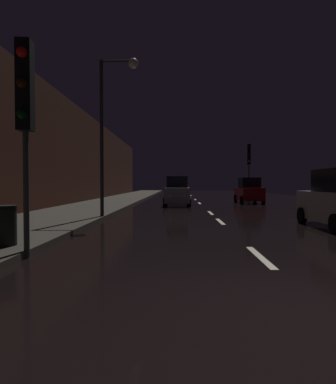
{
  "coord_description": "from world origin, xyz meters",
  "views": [
    {
      "loc": [
        -1.79,
        -4.23,
        1.59
      ],
      "look_at": [
        -2.27,
        13.36,
        1.14
      ],
      "focal_mm": 31.34,
      "sensor_mm": 36.0,
      "label": 1
    }
  ],
  "objects_px": {
    "traffic_light_far_right": "(249,159)",
    "traffic_light_near_left": "(25,101)",
    "car_parked_right_far": "(249,191)",
    "trash_bin_curbside": "(5,225)",
    "streetlamp_overhead": "(112,113)",
    "car_approaching_headlights": "(177,192)"
  },
  "relations": [
    {
      "from": "traffic_light_near_left",
      "to": "streetlamp_overhead",
      "type": "height_order",
      "value": "streetlamp_overhead"
    },
    {
      "from": "traffic_light_far_right",
      "to": "car_parked_right_far",
      "type": "height_order",
      "value": "traffic_light_far_right"
    },
    {
      "from": "traffic_light_near_left",
      "to": "car_approaching_headlights",
      "type": "height_order",
      "value": "traffic_light_near_left"
    },
    {
      "from": "car_parked_right_far",
      "to": "streetlamp_overhead",
      "type": "bearing_deg",
      "value": 146.17
    },
    {
      "from": "trash_bin_curbside",
      "to": "traffic_light_far_right",
      "type": "bearing_deg",
      "value": 65.84
    },
    {
      "from": "streetlamp_overhead",
      "to": "car_approaching_headlights",
      "type": "xyz_separation_m",
      "value": [
        2.84,
        9.87,
        -3.71
      ]
    },
    {
      "from": "traffic_light_far_right",
      "to": "traffic_light_near_left",
      "type": "relative_size",
      "value": 1.14
    },
    {
      "from": "streetlamp_overhead",
      "to": "trash_bin_curbside",
      "type": "xyz_separation_m",
      "value": [
        -1.15,
        -7.0,
        -4.06
      ]
    },
    {
      "from": "traffic_light_near_left",
      "to": "car_parked_right_far",
      "type": "bearing_deg",
      "value": 149.69
    },
    {
      "from": "trash_bin_curbside",
      "to": "car_approaching_headlights",
      "type": "bearing_deg",
      "value": 76.71
    },
    {
      "from": "traffic_light_near_left",
      "to": "car_approaching_headlights",
      "type": "xyz_separation_m",
      "value": [
        3.2,
        17.5,
        -2.36
      ]
    },
    {
      "from": "trash_bin_curbside",
      "to": "car_parked_right_far",
      "type": "height_order",
      "value": "car_parked_right_far"
    },
    {
      "from": "car_approaching_headlights",
      "to": "traffic_light_near_left",
      "type": "bearing_deg",
      "value": -10.36
    },
    {
      "from": "streetlamp_overhead",
      "to": "traffic_light_near_left",
      "type": "bearing_deg",
      "value": -92.73
    },
    {
      "from": "trash_bin_curbside",
      "to": "car_approaching_headlights",
      "type": "xyz_separation_m",
      "value": [
        3.98,
        16.87,
        0.34
      ]
    },
    {
      "from": "traffic_light_far_right",
      "to": "car_parked_right_far",
      "type": "distance_m",
      "value": 4.82
    },
    {
      "from": "car_approaching_headlights",
      "to": "streetlamp_overhead",
      "type": "bearing_deg",
      "value": -16.03
    },
    {
      "from": "traffic_light_near_left",
      "to": "trash_bin_curbside",
      "type": "distance_m",
      "value": 2.88
    },
    {
      "from": "traffic_light_far_right",
      "to": "trash_bin_curbside",
      "type": "height_order",
      "value": "traffic_light_far_right"
    },
    {
      "from": "car_approaching_headlights",
      "to": "car_parked_right_far",
      "type": "height_order",
      "value": "car_approaching_headlights"
    },
    {
      "from": "trash_bin_curbside",
      "to": "streetlamp_overhead",
      "type": "bearing_deg",
      "value": 80.69
    },
    {
      "from": "trash_bin_curbside",
      "to": "car_approaching_headlights",
      "type": "distance_m",
      "value": 17.34
    }
  ]
}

